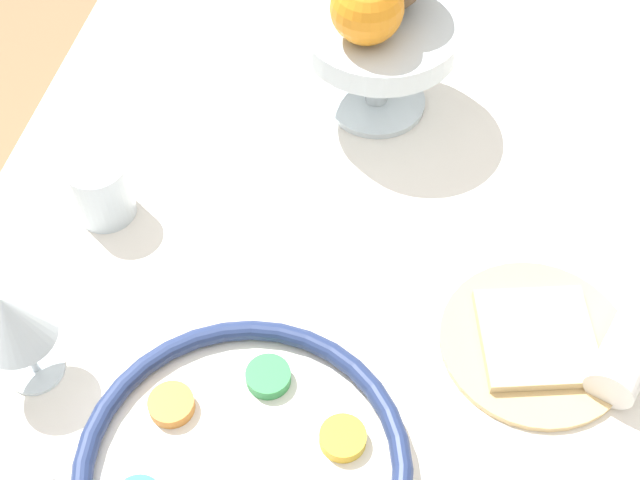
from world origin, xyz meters
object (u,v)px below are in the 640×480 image
Objects in this scene: seder_plate at (243,470)px; orange_fruit at (367,8)px; cup_near at (101,189)px; bread_plate at (536,340)px; fruit_stand at (380,41)px; wine_glass at (10,320)px; napkin_roll at (636,333)px.

orange_fruit reaches higher than seder_plate.
seder_plate is 0.36m from cup_near.
orange_fruit is 0.36m from cup_near.
orange_fruit is 0.42× the size of bread_plate.
bread_plate is at bearing -144.98° from fruit_stand.
bread_plate is 2.53× the size of cup_near.
orange_fruit is 1.06× the size of cup_near.
wine_glass reaches higher than fruit_stand.
seder_plate is at bearing -105.47° from wine_glass.
orange_fruit is at bearing -2.90° from seder_plate.
orange_fruit is (-0.03, 0.01, 0.07)m from fruit_stand.
fruit_stand is at bearing -23.16° from orange_fruit.
bread_plate is at bearing -74.66° from wine_glass.
napkin_roll reaches higher than bread_plate.
fruit_stand reaches higher than seder_plate.
napkin_roll is (0.22, -0.35, 0.01)m from seder_plate.
cup_near is (0.21, 0.00, -0.06)m from wine_glass.
orange_fruit is at bearing -31.79° from wine_glass.
wine_glass is 0.70× the size of fruit_stand.
seder_plate is 3.80× the size of orange_fruit.
wine_glass is 0.80× the size of napkin_roll.
cup_near is at bearing 81.14° from bread_plate.
fruit_stand is 0.44m from napkin_roll.
seder_plate is at bearing 127.79° from bread_plate.
cup_near is at bearing 0.48° from wine_glass.
fruit_stand reaches higher than cup_near.
fruit_stand is 0.39m from bread_plate.
cup_near is (0.06, 0.59, 0.01)m from napkin_roll.
fruit_stand is (0.51, -0.04, 0.09)m from seder_plate.
seder_plate is 4.04× the size of cup_near.
cup_near is (0.28, 0.24, 0.02)m from seder_plate.
orange_fruit is at bearing 51.38° from napkin_roll.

